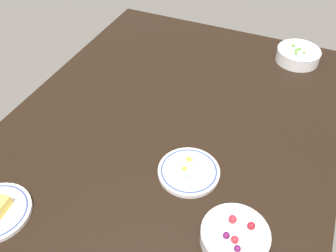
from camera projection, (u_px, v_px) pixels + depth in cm
name	position (u px, v px, depth cm)	size (l,w,h in cm)	color
dining_table	(168.00, 135.00, 123.33)	(148.66, 109.25, 4.00)	black
bowl_peas	(298.00, 55.00, 150.26)	(17.50, 17.50, 6.40)	silver
bowl_berries	(235.00, 236.00, 90.98)	(17.39, 17.39, 6.16)	silver
plate_eggs	(189.00, 171.00, 107.95)	(18.42, 18.42, 4.52)	silver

